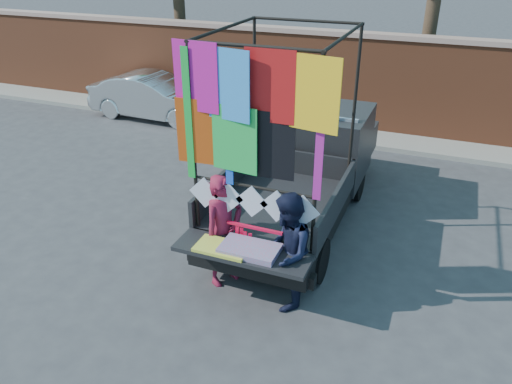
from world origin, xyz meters
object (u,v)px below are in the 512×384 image
at_px(pickup_truck, 308,163).
at_px(woman, 224,231).
at_px(sedan, 155,97).
at_px(man, 287,252).

distance_m(pickup_truck, woman, 2.82).
height_order(sedan, woman, woman).
relative_size(sedan, man, 2.22).
distance_m(pickup_truck, sedan, 6.68).
bearing_deg(woman, sedan, 66.68).
xyz_separation_m(pickup_truck, man, (0.58, -2.96, -0.03)).
distance_m(sedan, woman, 8.20).
xyz_separation_m(woman, man, (1.04, -0.17, -0.01)).
xyz_separation_m(pickup_truck, woman, (-0.46, -2.79, -0.02)).
bearing_deg(woman, man, -72.11).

